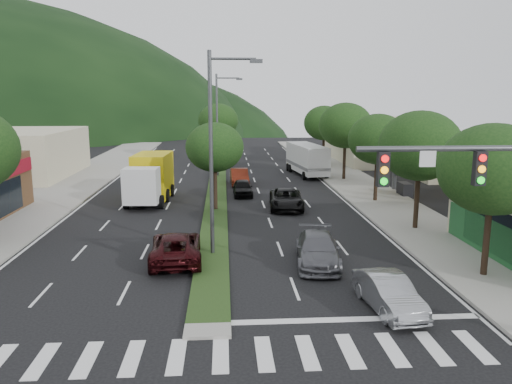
{
  "coord_description": "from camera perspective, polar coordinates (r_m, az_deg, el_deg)",
  "views": [
    {
      "loc": [
        0.62,
        -16.22,
        7.86
      ],
      "look_at": [
        2.39,
        10.96,
        2.63
      ],
      "focal_mm": 35.0,
      "sensor_mm": 36.0,
      "label": 1
    }
  ],
  "objects": [
    {
      "name": "streetlight_near",
      "position": [
        24.33,
        -4.7,
        5.47
      ],
      "size": [
        2.6,
        0.25,
        10.0
      ],
      "color": "#47494C",
      "rests_on": "ground"
    },
    {
      "name": "tree_med_near",
      "position": [
        34.4,
        -4.75,
        5.11
      ],
      "size": [
        4.0,
        4.0,
        6.02
      ],
      "color": "black",
      "rests_on": "median"
    },
    {
      "name": "sidewalk_left",
      "position": [
        44.11,
        -21.63,
        -0.07
      ],
      "size": [
        6.0,
        90.0,
        0.15
      ],
      "primitive_type": "cube",
      "color": "gray",
      "rests_on": "ground"
    },
    {
      "name": "tree_r_e",
      "position": [
        57.44,
        7.79,
        7.81
      ],
      "size": [
        4.6,
        4.6,
        6.71
      ],
      "color": "black",
      "rests_on": "sidewalk_right"
    },
    {
      "name": "median",
      "position": [
        44.91,
        -4.45,
        0.84
      ],
      "size": [
        1.6,
        56.0,
        0.12
      ],
      "primitive_type": "cube",
      "color": "#1F3714",
      "rests_on": "ground"
    },
    {
      "name": "car_queue_c",
      "position": [
        45.01,
        -1.91,
        1.74
      ],
      "size": [
        1.64,
        4.41,
        1.44
      ],
      "primitive_type": "imported",
      "rotation": [
        0.0,
        0.0,
        0.03
      ],
      "color": "#561A0E",
      "rests_on": "ground"
    },
    {
      "name": "tree_r_b",
      "position": [
        30.56,
        18.24,
        5.03
      ],
      "size": [
        4.8,
        4.8,
        6.94
      ],
      "color": "black",
      "rests_on": "sidewalk_right"
    },
    {
      "name": "traffic_signal",
      "position": [
        17.22,
        25.59,
        -0.97
      ],
      "size": [
        6.12,
        0.4,
        7.0
      ],
      "color": "#47494C",
      "rests_on": "ground"
    },
    {
      "name": "bldg_left_far",
      "position": [
        54.21,
        -24.97,
        3.97
      ],
      "size": [
        9.0,
        14.0,
        4.6
      ],
      "primitive_type": "cube",
      "color": "#BFB698",
      "rests_on": "ground"
    },
    {
      "name": "sidewalk_right",
      "position": [
        43.6,
        12.16,
        0.34
      ],
      "size": [
        5.0,
        90.0,
        0.15
      ],
      "primitive_type": "cube",
      "color": "gray",
      "rests_on": "ground"
    },
    {
      "name": "bldg_right_far",
      "position": [
        63.33,
        13.72,
        5.8
      ],
      "size": [
        10.0,
        16.0,
        5.2
      ],
      "primitive_type": "cube",
      "color": "#BFB698",
      "rests_on": "ground"
    },
    {
      "name": "car_queue_d",
      "position": [
        35.43,
        3.48,
        -0.82
      ],
      "size": [
        2.63,
        5.11,
        1.38
      ],
      "primitive_type": "imported",
      "rotation": [
        0.0,
        0.0,
        -0.07
      ],
      "color": "black",
      "rests_on": "ground"
    },
    {
      "name": "car_queue_a",
      "position": [
        40.1,
        -1.53,
        0.49
      ],
      "size": [
        1.56,
        3.76,
        1.27
      ],
      "primitive_type": "imported",
      "rotation": [
        0.0,
        0.0,
        0.02
      ],
      "color": "black",
      "rests_on": "ground"
    },
    {
      "name": "sedan_silver",
      "position": [
        19.56,
        14.91,
        -11.1
      ],
      "size": [
        1.87,
        4.17,
        1.33
      ],
      "primitive_type": "imported",
      "rotation": [
        0.0,
        0.0,
        0.12
      ],
      "color": "#96989D",
      "rests_on": "ground"
    },
    {
      "name": "car_queue_b",
      "position": [
        24.02,
        7.07,
        -6.54
      ],
      "size": [
        2.56,
        5.07,
        1.41
      ],
      "primitive_type": "imported",
      "rotation": [
        0.0,
        0.0,
        -0.12
      ],
      "color": "#525258",
      "rests_on": "ground"
    },
    {
      "name": "streetlight_mid",
      "position": [
        49.28,
        -4.23,
        8.2
      ],
      "size": [
        2.6,
        0.25,
        10.0
      ],
      "color": "#47494C",
      "rests_on": "ground"
    },
    {
      "name": "motorhome",
      "position": [
        50.77,
        5.83,
        3.78
      ],
      "size": [
        3.41,
        8.26,
        3.08
      ],
      "rotation": [
        0.0,
        0.0,
        0.13
      ],
      "color": "silver",
      "rests_on": "ground"
    },
    {
      "name": "tree_r_a",
      "position": [
        23.4,
        25.44,
        2.35
      ],
      "size": [
        4.6,
        4.6,
        6.63
      ],
      "color": "black",
      "rests_on": "sidewalk_right"
    },
    {
      "name": "suv_maroon",
      "position": [
        24.51,
        -9.13,
        -6.22
      ],
      "size": [
        2.68,
        5.27,
        1.43
      ],
      "primitive_type": "imported",
      "rotation": [
        0.0,
        0.0,
        3.2
      ],
      "color": "black",
      "rests_on": "ground"
    },
    {
      "name": "tree_r_c",
      "position": [
        38.1,
        13.75,
        5.88
      ],
      "size": [
        4.4,
        4.4,
        6.48
      ],
      "color": "black",
      "rests_on": "sidewalk_right"
    },
    {
      "name": "gas_canopy",
      "position": [
        42.53,
        22.02,
        5.75
      ],
      "size": [
        12.2,
        8.2,
        5.25
      ],
      "color": "silver",
      "rests_on": "ground"
    },
    {
      "name": "tree_med_far",
      "position": [
        60.29,
        -4.34,
        8.13
      ],
      "size": [
        4.8,
        4.8,
        6.94
      ],
      "color": "black",
      "rests_on": "median"
    },
    {
      "name": "tree_r_d",
      "position": [
        47.68,
        10.19,
        7.48
      ],
      "size": [
        5.0,
        5.0,
        7.17
      ],
      "color": "black",
      "rests_on": "sidewalk_right"
    },
    {
      "name": "crosswalk",
      "position": [
        16.26,
        -5.73,
        -18.07
      ],
      "size": [
        19.0,
        2.2,
        0.01
      ],
      "primitive_type": "cube",
      "color": "silver",
      "rests_on": "ground"
    },
    {
      "name": "box_truck",
      "position": [
        38.67,
        -11.94,
        1.42
      ],
      "size": [
        3.16,
        7.3,
        3.53
      ],
      "rotation": [
        0.0,
        0.0,
        3.08
      ],
      "color": "silver",
      "rests_on": "ground"
    },
    {
      "name": "ground",
      "position": [
        18.04,
        -5.51,
        -15.01
      ],
      "size": [
        160.0,
        160.0,
        0.0
      ],
      "primitive_type": "plane",
      "color": "black",
      "rests_on": "ground"
    }
  ]
}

